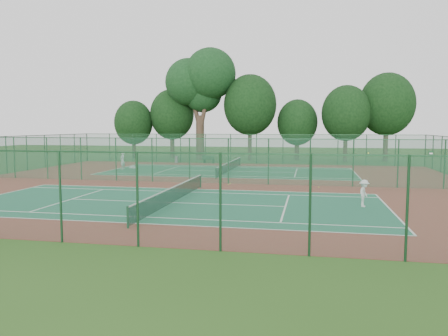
{
  "coord_description": "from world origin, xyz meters",
  "views": [
    {
      "loc": [
        7.64,
        -32.74,
        4.39
      ],
      "look_at": [
        2.01,
        -4.11,
        1.6
      ],
      "focal_mm": 35.0,
      "sensor_mm": 36.0,
      "label": 1
    }
  ],
  "objects": [
    {
      "name": "ground",
      "position": [
        0.0,
        0.0,
        0.0
      ],
      "size": [
        120.0,
        120.0,
        0.0
      ],
      "primitive_type": "plane",
      "color": "#274F18",
      "rests_on": "ground"
    },
    {
      "name": "red_pad",
      "position": [
        0.0,
        0.0,
        0.01
      ],
      "size": [
        40.0,
        36.0,
        0.01
      ],
      "primitive_type": "cube",
      "color": "maroon",
      "rests_on": "ground"
    },
    {
      "name": "court_near",
      "position": [
        0.0,
        -9.0,
        0.01
      ],
      "size": [
        23.77,
        10.97,
        0.01
      ],
      "primitive_type": "cube",
      "color": "#1E5F43",
      "rests_on": "red_pad"
    },
    {
      "name": "court_far",
      "position": [
        0.0,
        9.0,
        0.01
      ],
      "size": [
        23.77,
        10.97,
        0.01
      ],
      "primitive_type": "cube",
      "color": "#1B5835",
      "rests_on": "red_pad"
    },
    {
      "name": "fence_north",
      "position": [
        0.0,
        18.0,
        1.76
      ],
      "size": [
        40.0,
        0.09,
        3.5
      ],
      "color": "#1B512D",
      "rests_on": "ground"
    },
    {
      "name": "fence_south",
      "position": [
        0.0,
        -18.0,
        1.76
      ],
      "size": [
        40.0,
        0.09,
        3.5
      ],
      "color": "#194D34",
      "rests_on": "ground"
    },
    {
      "name": "fence_divider",
      "position": [
        0.0,
        0.0,
        1.76
      ],
      "size": [
        40.0,
        0.09,
        3.5
      ],
      "color": "#1C5538",
      "rests_on": "ground"
    },
    {
      "name": "tennis_net_near",
      "position": [
        0.0,
        -9.0,
        0.54
      ],
      "size": [
        0.1,
        12.9,
        0.97
      ],
      "color": "#153A20",
      "rests_on": "ground"
    },
    {
      "name": "tennis_net_far",
      "position": [
        0.0,
        9.0,
        0.54
      ],
      "size": [
        0.1,
        12.9,
        0.97
      ],
      "color": "#12331F",
      "rests_on": "ground"
    },
    {
      "name": "player_near",
      "position": [
        10.6,
        -8.25,
        0.76
      ],
      "size": [
        0.85,
        1.09,
        1.49
      ],
      "primitive_type": "imported",
      "rotation": [
        0.0,
        0.0,
        1.22
      ],
      "color": "white",
      "rests_on": "court_near"
    },
    {
      "name": "player_far",
      "position": [
        -11.07,
        8.75,
        0.94
      ],
      "size": [
        0.49,
        0.7,
        1.83
      ],
      "primitive_type": "imported",
      "rotation": [
        0.0,
        0.0,
        -1.66
      ],
      "color": "silver",
      "rests_on": "court_far"
    },
    {
      "name": "trash_bin",
      "position": [
        -8.11,
        17.6,
        0.41
      ],
      "size": [
        0.58,
        0.58,
        0.81
      ],
      "primitive_type": "cylinder",
      "rotation": [
        0.0,
        0.0,
        -0.36
      ],
      "color": "slate",
      "rests_on": "red_pad"
    },
    {
      "name": "bench",
      "position": [
        -4.11,
        17.5,
        0.49
      ],
      "size": [
        1.55,
        0.7,
        0.92
      ],
      "rotation": [
        0.0,
        0.0,
        -0.19
      ],
      "color": "#123518",
      "rests_on": "red_pad"
    },
    {
      "name": "kit_bag",
      "position": [
        -10.53,
        9.97,
        0.14
      ],
      "size": [
        0.75,
        0.47,
        0.26
      ],
      "primitive_type": "cube",
      "rotation": [
        0.0,
        0.0,
        -0.32
      ],
      "color": "silver",
      "rests_on": "red_pad"
    },
    {
      "name": "stray_ball_a",
      "position": [
        1.72,
        -0.21,
        0.05
      ],
      "size": [
        0.07,
        0.07,
        0.07
      ],
      "primitive_type": "sphere",
      "color": "#C4E034",
      "rests_on": "red_pad"
    },
    {
      "name": "stray_ball_b",
      "position": [
        8.34,
        -1.0,
        0.05
      ],
      "size": [
        0.07,
        0.07,
        0.07
      ],
      "primitive_type": "sphere",
      "color": "yellow",
      "rests_on": "red_pad"
    },
    {
      "name": "stray_ball_c",
      "position": [
        1.71,
        -0.85,
        0.04
      ],
      "size": [
        0.07,
        0.07,
        0.07
      ],
      "primitive_type": "sphere",
      "color": "#C9E134",
      "rests_on": "red_pad"
    },
    {
      "name": "big_tree",
      "position": [
        -6.46,
        23.32,
        10.24
      ],
      "size": [
        9.42,
        6.89,
        14.47
      ],
      "color": "#3D2C21",
      "rests_on": "ground"
    },
    {
      "name": "evergreen_row",
      "position": [
        0.5,
        24.25,
        0.0
      ],
      "size": [
        39.0,
        5.0,
        12.0
      ],
      "primitive_type": null,
      "color": "black",
      "rests_on": "ground"
    }
  ]
}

